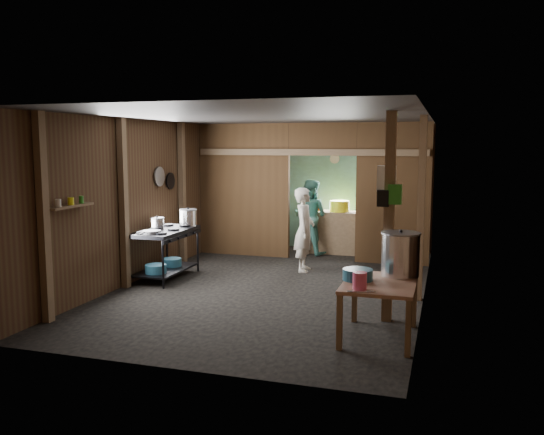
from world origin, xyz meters
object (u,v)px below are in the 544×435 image
(stove_pot_large, at_px, (188,218))
(pink_bucket, at_px, (360,281))
(prep_table, at_px, (379,310))
(gas_range, at_px, (165,254))
(stock_pot, at_px, (400,255))
(yellow_tub, at_px, (340,206))
(cook, at_px, (304,230))

(stove_pot_large, xyz_separation_m, pink_bucket, (3.37, -2.81, -0.20))
(prep_table, height_order, stove_pot_large, stove_pot_large)
(gas_range, xyz_separation_m, stock_pot, (3.90, -1.49, 0.49))
(stock_pot, xyz_separation_m, pink_bucket, (-0.36, -0.77, -0.16))
(prep_table, xyz_separation_m, yellow_tub, (-1.38, 4.93, 0.63))
(pink_bucket, height_order, cook, cook)
(pink_bucket, height_order, yellow_tub, yellow_tub)
(stock_pot, xyz_separation_m, cook, (-1.84, 2.70, -0.17))
(cook, bearing_deg, gas_range, 114.09)
(stove_pot_large, height_order, pink_bucket, stove_pot_large)
(cook, bearing_deg, pink_bucket, -163.37)
(yellow_tub, distance_m, cook, 1.86)
(gas_range, bearing_deg, yellow_tub, 52.46)
(yellow_tub, xyz_separation_m, cook, (-0.28, -1.82, -0.23))
(prep_table, height_order, cook, cook)
(gas_range, height_order, stock_pot, stock_pot)
(yellow_tub, bearing_deg, stove_pot_large, -130.96)
(prep_table, relative_size, yellow_tub, 2.78)
(gas_range, bearing_deg, prep_table, -27.05)
(stove_pot_large, distance_m, cook, 2.01)
(stock_pot, height_order, pink_bucket, stock_pot)
(pink_bucket, xyz_separation_m, cook, (-1.48, 3.48, -0.01))
(prep_table, xyz_separation_m, cook, (-1.66, 3.11, 0.40))
(gas_range, distance_m, yellow_tub, 3.86)
(pink_bucket, bearing_deg, stove_pot_large, 140.17)
(gas_range, relative_size, prep_table, 1.25)
(gas_range, relative_size, cook, 0.94)
(yellow_tub, relative_size, cook, 0.27)
(gas_range, relative_size, stock_pot, 2.55)
(stock_pot, xyz_separation_m, yellow_tub, (-1.57, 4.52, 0.06))
(gas_range, height_order, yellow_tub, yellow_tub)
(stock_pot, distance_m, cook, 3.28)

